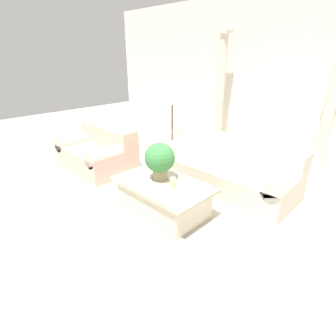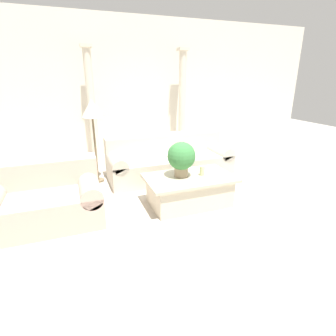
{
  "view_description": "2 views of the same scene",
  "coord_description": "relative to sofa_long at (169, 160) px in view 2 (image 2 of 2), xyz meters",
  "views": [
    {
      "loc": [
        2.2,
        -2.59,
        2.04
      ],
      "look_at": [
        -0.25,
        -0.1,
        0.52
      ],
      "focal_mm": 28.0,
      "sensor_mm": 36.0,
      "label": 1
    },
    {
      "loc": [
        -1.64,
        -3.69,
        1.86
      ],
      "look_at": [
        -0.27,
        -0.01,
        0.48
      ],
      "focal_mm": 28.0,
      "sensor_mm": 36.0,
      "label": 2
    }
  ],
  "objects": [
    {
      "name": "ground_plane",
      "position": [
        -0.07,
        -0.88,
        -0.32
      ],
      "size": [
        16.0,
        16.0,
        0.0
      ],
      "primitive_type": "plane",
      "color": "#BCB2A3"
    },
    {
      "name": "wall_back",
      "position": [
        -0.07,
        2.01,
        1.28
      ],
      "size": [
        10.0,
        0.06,
        3.2
      ],
      "color": "silver",
      "rests_on": "ground_plane"
    },
    {
      "name": "sofa_long",
      "position": [
        0.0,
        0.0,
        0.0
      ],
      "size": [
        2.34,
        0.95,
        0.78
      ],
      "color": "beige",
      "rests_on": "ground_plane"
    },
    {
      "name": "loveseat",
      "position": [
        -2.15,
        -1.03,
        0.01
      ],
      "size": [
        1.44,
        0.95,
        0.78
      ],
      "color": "beige",
      "rests_on": "ground_plane"
    },
    {
      "name": "coffee_table",
      "position": [
        -0.14,
        -1.27,
        -0.09
      ],
      "size": [
        1.32,
        0.79,
        0.45
      ],
      "color": "beige",
      "rests_on": "ground_plane"
    },
    {
      "name": "potted_plant",
      "position": [
        -0.25,
        -1.21,
        0.43
      ],
      "size": [
        0.41,
        0.41,
        0.52
      ],
      "color": "#937F60",
      "rests_on": "coffee_table"
    },
    {
      "name": "pillar_candle",
      "position": [
        0.06,
        -1.28,
        0.2
      ],
      "size": [
        0.08,
        0.08,
        0.14
      ],
      "color": "beige",
      "rests_on": "coffee_table"
    },
    {
      "name": "floor_lamp",
      "position": [
        -1.35,
        0.17,
        0.95
      ],
      "size": [
        0.36,
        0.36,
        1.49
      ],
      "color": "brown",
      "rests_on": "ground_plane"
    },
    {
      "name": "column_left",
      "position": [
        -1.23,
        1.59,
        0.96
      ],
      "size": [
        0.24,
        0.24,
        2.49
      ],
      "color": "beige",
      "rests_on": "ground_plane"
    },
    {
      "name": "column_right",
      "position": [
        0.95,
        1.59,
        0.96
      ],
      "size": [
        0.24,
        0.24,
        2.49
      ],
      "color": "beige",
      "rests_on": "ground_plane"
    }
  ]
}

